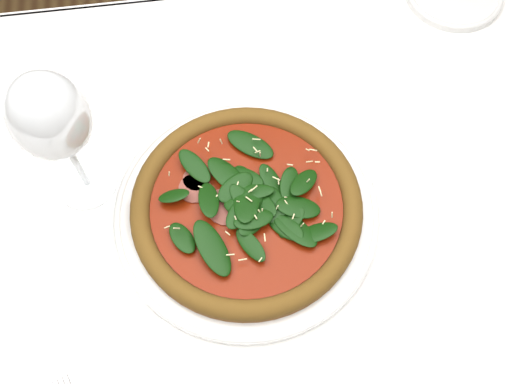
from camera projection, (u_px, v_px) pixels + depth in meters
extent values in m
plane|color=brown|center=(223.00, 343.00, 1.41)|extent=(6.00, 6.00, 0.00)
cube|color=white|center=(194.00, 230.00, 0.76)|extent=(1.20, 0.80, 0.04)
cylinder|color=#4D361E|center=(437.00, 125.00, 1.28)|extent=(0.06, 0.06, 0.71)
cube|color=white|center=(179.00, 44.00, 1.02)|extent=(1.20, 0.01, 0.22)
cylinder|color=silver|center=(247.00, 211.00, 0.74)|extent=(0.34, 0.34, 0.01)
torus|color=silver|center=(247.00, 210.00, 0.74)|extent=(0.34, 0.34, 0.01)
cylinder|color=brown|center=(247.00, 208.00, 0.73)|extent=(0.35, 0.35, 0.01)
torus|color=#A77226|center=(246.00, 205.00, 0.73)|extent=(0.36, 0.36, 0.03)
cylinder|color=maroon|center=(246.00, 205.00, 0.73)|extent=(0.30, 0.30, 0.00)
cylinder|color=brown|center=(246.00, 204.00, 0.72)|extent=(0.26, 0.26, 0.00)
ellipsoid|color=#0F3509|center=(246.00, 201.00, 0.71)|extent=(0.28, 0.28, 0.02)
cylinder|color=beige|center=(246.00, 199.00, 0.71)|extent=(0.26, 0.26, 0.00)
cylinder|color=white|center=(88.00, 183.00, 0.77)|extent=(0.08, 0.08, 0.00)
cylinder|color=white|center=(76.00, 163.00, 0.72)|extent=(0.01, 0.01, 0.11)
ellipsoid|color=white|center=(49.00, 117.00, 0.62)|extent=(0.09, 0.09, 0.12)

